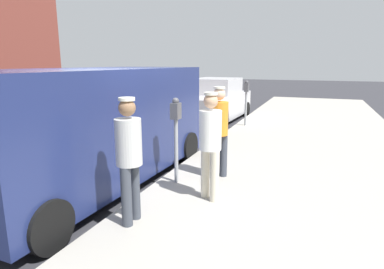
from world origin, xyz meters
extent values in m
plane|color=#2D2D33|center=(0.00, 0.00, 0.00)|extent=(80.00, 80.00, 0.00)
cube|color=#9E998E|center=(3.50, 0.00, 0.07)|extent=(5.00, 32.00, 0.15)
cylinder|color=gray|center=(1.35, 0.08, 0.72)|extent=(0.07, 0.07, 1.15)
cube|color=#4C4C51|center=(1.35, 0.08, 1.44)|extent=(0.14, 0.18, 0.28)
sphere|color=#47474C|center=(1.35, 0.08, 1.61)|extent=(0.12, 0.12, 0.12)
cylinder|color=gray|center=(1.35, 5.89, 0.72)|extent=(0.07, 0.07, 1.15)
cube|color=#4C4C51|center=(1.35, 5.89, 1.44)|extent=(0.14, 0.18, 0.28)
sphere|color=#47474C|center=(1.35, 5.89, 1.61)|extent=(0.12, 0.12, 0.12)
cylinder|color=beige|center=(2.23, -0.46, 0.55)|extent=(0.14, 0.14, 0.80)
cylinder|color=beige|center=(2.04, -0.34, 0.55)|extent=(0.14, 0.14, 0.80)
cylinder|color=white|center=(2.13, -0.40, 1.26)|extent=(0.34, 0.34, 0.60)
sphere|color=tan|center=(2.13, -0.40, 1.70)|extent=(0.22, 0.22, 0.22)
cylinder|color=silver|center=(2.13, -0.40, 1.81)|extent=(0.21, 0.21, 0.04)
cylinder|color=#383D47|center=(2.05, 0.69, 0.55)|extent=(0.14, 0.14, 0.81)
cylinder|color=#383D47|center=(1.88, 0.54, 0.55)|extent=(0.14, 0.14, 0.81)
cylinder|color=orange|center=(1.96, 0.62, 1.26)|extent=(0.34, 0.34, 0.61)
sphere|color=beige|center=(1.96, 0.62, 1.71)|extent=(0.22, 0.22, 0.22)
cylinder|color=silver|center=(1.96, 0.62, 1.81)|extent=(0.21, 0.21, 0.04)
cylinder|color=#383D47|center=(1.40, -1.62, 0.55)|extent=(0.14, 0.14, 0.81)
cylinder|color=#383D47|center=(1.39, -1.40, 0.55)|extent=(0.14, 0.14, 0.81)
cylinder|color=#B7B7B7|center=(1.39, -1.51, 1.26)|extent=(0.34, 0.34, 0.61)
sphere|color=#8C6647|center=(1.39, -1.51, 1.70)|extent=(0.22, 0.22, 0.22)
cylinder|color=silver|center=(1.39, -1.51, 1.81)|extent=(0.21, 0.21, 0.04)
cube|color=navy|center=(-0.15, -0.21, 1.17)|extent=(2.20, 5.27, 1.96)
cylinder|color=black|center=(0.72, -2.29, 0.34)|extent=(0.25, 0.69, 0.68)
cylinder|color=black|center=(0.88, 1.80, 0.34)|extent=(0.25, 0.69, 0.68)
cylinder|color=black|center=(-1.02, 1.88, 0.34)|extent=(0.25, 0.69, 0.68)
cube|color=#BCBCC1|center=(-0.18, 7.16, 0.61)|extent=(2.02, 4.48, 0.89)
cube|color=#BCBCC1|center=(-0.17, 7.38, 1.35)|extent=(1.69, 2.05, 0.60)
cylinder|color=black|center=(0.60, 5.47, 0.30)|extent=(0.25, 0.61, 0.60)
cylinder|color=black|center=(-1.12, 5.55, 0.30)|extent=(0.25, 0.61, 0.60)
cylinder|color=black|center=(0.75, 8.77, 0.30)|extent=(0.25, 0.61, 0.60)
cylinder|color=black|center=(-0.97, 8.85, 0.30)|extent=(0.25, 0.61, 0.60)
camera|label=1|loc=(3.62, -4.99, 2.26)|focal=30.49mm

